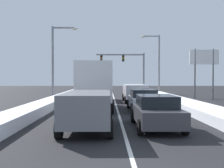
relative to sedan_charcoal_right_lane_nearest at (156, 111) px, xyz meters
name	(u,v)px	position (x,y,z in m)	size (l,w,h in m)	color
ground_plane	(117,109)	(-1.51, 7.68, -0.76)	(120.00, 120.00, 0.00)	black
lane_stripe_between_right_lane_and_center_lane	(116,104)	(-1.51, 11.25, -0.76)	(0.14, 39.29, 0.01)	silver
snow_bank_right_shoulder	(175,101)	(3.79, 11.25, -0.50)	(2.16, 39.29, 0.54)	white
snow_bank_left_shoulder	(56,101)	(-6.81, 11.25, -0.46)	(1.52, 39.29, 0.60)	white
sedan_charcoal_right_lane_nearest	(156,111)	(0.00, 0.00, 0.00)	(2.00, 4.50, 1.51)	#38383D
sedan_white_right_lane_second	(143,100)	(0.25, 6.33, 0.00)	(2.00, 4.50, 1.51)	silver
suv_silver_right_lane_third	(135,92)	(0.35, 13.12, 0.25)	(2.16, 4.90, 1.67)	#B7BABF
suv_gray_center_lane_nearest	(88,107)	(-3.08, -0.43, 0.25)	(2.16, 4.90, 1.67)	slate
box_truck_center_lane_second	(96,83)	(-3.09, 7.32, 1.14)	(2.53, 7.20, 3.36)	navy
suv_maroon_center_lane_third	(99,91)	(-3.10, 15.10, 0.25)	(2.16, 4.90, 1.67)	maroon
traffic_light_gantry	(129,64)	(1.05, 29.10, 3.73)	(7.54, 0.47, 6.20)	slate
street_lamp_right_mid	(156,59)	(4.39, 23.76, 4.11)	(2.66, 0.36, 8.14)	gray
street_lamp_left_mid	(57,56)	(-7.38, 14.74, 3.78)	(2.66, 0.36, 7.52)	gray
roadside_sign_right	(204,62)	(8.33, 16.75, 3.25)	(3.20, 0.16, 5.50)	#59595B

